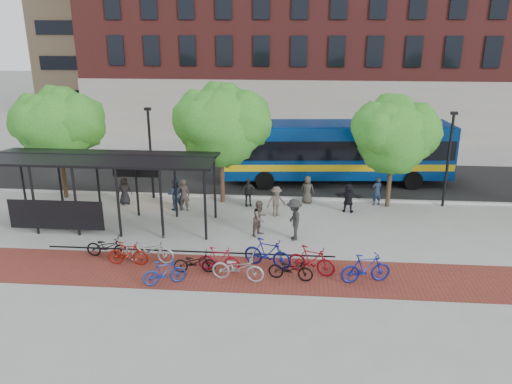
# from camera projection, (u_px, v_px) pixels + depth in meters

# --- Properties ---
(ground) EXTENTS (160.00, 160.00, 0.00)m
(ground) POSITION_uv_depth(u_px,v_px,m) (274.00, 226.00, 24.37)
(ground) COLOR #9E9E99
(ground) RESTS_ON ground
(asphalt_street) EXTENTS (160.00, 8.00, 0.01)m
(asphalt_street) POSITION_uv_depth(u_px,v_px,m) (280.00, 178.00, 31.92)
(asphalt_street) COLOR black
(asphalt_street) RESTS_ON ground
(curb) EXTENTS (160.00, 0.25, 0.12)m
(curb) POSITION_uv_depth(u_px,v_px,m) (277.00, 198.00, 28.13)
(curb) COLOR #B7B7B2
(curb) RESTS_ON ground
(brick_strip) EXTENTS (24.00, 3.00, 0.01)m
(brick_strip) POSITION_uv_depth(u_px,v_px,m) (217.00, 273.00, 19.81)
(brick_strip) COLOR maroon
(brick_strip) RESTS_ON ground
(bike_rack_rail) EXTENTS (12.00, 0.05, 0.95)m
(bike_rack_rail) POSITION_uv_depth(u_px,v_px,m) (190.00, 261.00, 20.76)
(bike_rack_rail) COLOR black
(bike_rack_rail) RESTS_ON ground
(building_brick) EXTENTS (55.00, 14.00, 20.00)m
(building_brick) POSITION_uv_depth(u_px,v_px,m) (400.00, 16.00, 44.92)
(building_brick) COLOR maroon
(building_brick) RESTS_ON ground
(bus_shelter) EXTENTS (10.60, 3.07, 3.60)m
(bus_shelter) POSITION_uv_depth(u_px,v_px,m) (102.00, 166.00, 23.60)
(bus_shelter) COLOR black
(bus_shelter) RESTS_ON ground
(tree_a) EXTENTS (4.90, 4.00, 6.18)m
(tree_a) POSITION_uv_depth(u_px,v_px,m) (59.00, 123.00, 27.11)
(tree_a) COLOR #382619
(tree_a) RESTS_ON ground
(tree_b) EXTENTS (5.15, 4.20, 6.47)m
(tree_b) POSITION_uv_depth(u_px,v_px,m) (223.00, 122.00, 26.33)
(tree_b) COLOR #382619
(tree_b) RESTS_ON ground
(tree_c) EXTENTS (4.66, 3.80, 5.92)m
(tree_c) POSITION_uv_depth(u_px,v_px,m) (395.00, 132.00, 25.76)
(tree_c) COLOR #382619
(tree_c) RESTS_ON ground
(lamp_post_left) EXTENTS (0.35, 0.20, 5.12)m
(lamp_post_left) POSITION_uv_depth(u_px,v_px,m) (150.00, 151.00, 27.44)
(lamp_post_left) COLOR black
(lamp_post_left) RESTS_ON ground
(lamp_post_right) EXTENTS (0.35, 0.20, 5.12)m
(lamp_post_right) POSITION_uv_depth(u_px,v_px,m) (449.00, 157.00, 26.18)
(lamp_post_right) COLOR black
(lamp_post_right) RESTS_ON ground
(bus) EXTENTS (13.97, 4.22, 3.72)m
(bus) POSITION_uv_depth(u_px,v_px,m) (336.00, 149.00, 30.49)
(bus) COLOR navy
(bus) RESTS_ON ground
(bike_0) EXTENTS (1.85, 0.74, 0.95)m
(bike_0) POSITION_uv_depth(u_px,v_px,m) (107.00, 246.00, 21.02)
(bike_0) COLOR black
(bike_0) RESTS_ON ground
(bike_1) EXTENTS (1.69, 0.48, 1.01)m
(bike_1) POSITION_uv_depth(u_px,v_px,m) (128.00, 253.00, 20.32)
(bike_1) COLOR maroon
(bike_1) RESTS_ON ground
(bike_2) EXTENTS (2.20, 0.97, 1.12)m
(bike_2) POSITION_uv_depth(u_px,v_px,m) (149.00, 250.00, 20.51)
(bike_2) COLOR #9E9DA0
(bike_2) RESTS_ON ground
(bike_3) EXTENTS (1.69, 1.05, 0.99)m
(bike_3) POSITION_uv_depth(u_px,v_px,m) (164.00, 272.00, 18.80)
(bike_3) COLOR navy
(bike_3) RESTS_ON ground
(bike_4) EXTENTS (1.75, 0.77, 0.89)m
(bike_4) POSITION_uv_depth(u_px,v_px,m) (195.00, 262.00, 19.70)
(bike_4) COLOR black
(bike_4) RESTS_ON ground
(bike_5) EXTENTS (1.73, 0.58, 1.02)m
(bike_5) POSITION_uv_depth(u_px,v_px,m) (219.00, 259.00, 19.80)
(bike_5) COLOR maroon
(bike_5) RESTS_ON ground
(bike_6) EXTENTS (2.12, 0.97, 1.08)m
(bike_6) POSITION_uv_depth(u_px,v_px,m) (238.00, 268.00, 19.07)
(bike_6) COLOR #A0A0A2
(bike_6) RESTS_ON ground
(bike_7) EXTENTS (2.10, 1.17, 1.22)m
(bike_7) POSITION_uv_depth(u_px,v_px,m) (267.00, 253.00, 20.12)
(bike_7) COLOR navy
(bike_7) RESTS_ON ground
(bike_8) EXTENTS (1.81, 0.86, 0.91)m
(bike_8) POSITION_uv_depth(u_px,v_px,m) (291.00, 269.00, 19.14)
(bike_8) COLOR black
(bike_8) RESTS_ON ground
(bike_9) EXTENTS (2.00, 1.15, 1.16)m
(bike_9) POSITION_uv_depth(u_px,v_px,m) (311.00, 260.00, 19.57)
(bike_9) COLOR maroon
(bike_9) RESTS_ON ground
(bike_11) EXTENTS (2.03, 0.97, 1.18)m
(bike_11) POSITION_uv_depth(u_px,v_px,m) (366.00, 268.00, 18.92)
(bike_11) COLOR navy
(bike_11) RESTS_ON ground
(pedestrian_0) EXTENTS (0.92, 0.85, 1.57)m
(pedestrian_0) POSITION_uv_depth(u_px,v_px,m) (124.00, 190.00, 27.11)
(pedestrian_0) COLOR black
(pedestrian_0) RESTS_ON ground
(pedestrian_1) EXTENTS (0.65, 0.43, 1.74)m
(pedestrian_1) POSITION_uv_depth(u_px,v_px,m) (184.00, 195.00, 26.13)
(pedestrian_1) COLOR #3C3330
(pedestrian_1) RESTS_ON ground
(pedestrian_2) EXTENTS (0.99, 0.85, 1.74)m
(pedestrian_2) POSITION_uv_depth(u_px,v_px,m) (175.00, 194.00, 26.26)
(pedestrian_2) COLOR #1F3048
(pedestrian_2) RESTS_ON ground
(pedestrian_3) EXTENTS (1.18, 0.97, 1.59)m
(pedestrian_3) POSITION_uv_depth(u_px,v_px,m) (276.00, 201.00, 25.40)
(pedestrian_3) COLOR #4C4238
(pedestrian_3) RESTS_ON ground
(pedestrian_4) EXTENTS (0.96, 0.57, 1.54)m
(pedestrian_4) POSITION_uv_depth(u_px,v_px,m) (248.00, 192.00, 26.87)
(pedestrian_4) COLOR black
(pedestrian_4) RESTS_ON ground
(pedestrian_5) EXTENTS (1.51, 0.72, 1.56)m
(pedestrian_5) POSITION_uv_depth(u_px,v_px,m) (348.00, 198.00, 25.96)
(pedestrian_5) COLOR black
(pedestrian_5) RESTS_ON ground
(pedestrian_6) EXTENTS (0.82, 0.59, 1.54)m
(pedestrian_6) POSITION_uv_depth(u_px,v_px,m) (307.00, 190.00, 27.25)
(pedestrian_6) COLOR #37332C
(pedestrian_6) RESTS_ON ground
(pedestrian_7) EXTENTS (0.67, 0.54, 1.59)m
(pedestrian_7) POSITION_uv_depth(u_px,v_px,m) (377.00, 191.00, 26.96)
(pedestrian_7) COLOR #1A2A3E
(pedestrian_7) RESTS_ON ground
(pedestrian_8) EXTENTS (0.99, 1.04, 1.69)m
(pedestrian_8) POSITION_uv_depth(u_px,v_px,m) (260.00, 218.00, 23.08)
(pedestrian_8) COLOR brown
(pedestrian_8) RESTS_ON ground
(pedestrian_9) EXTENTS (0.94, 1.37, 1.94)m
(pedestrian_9) POSITION_uv_depth(u_px,v_px,m) (294.00, 220.00, 22.57)
(pedestrian_9) COLOR #252525
(pedestrian_9) RESTS_ON ground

